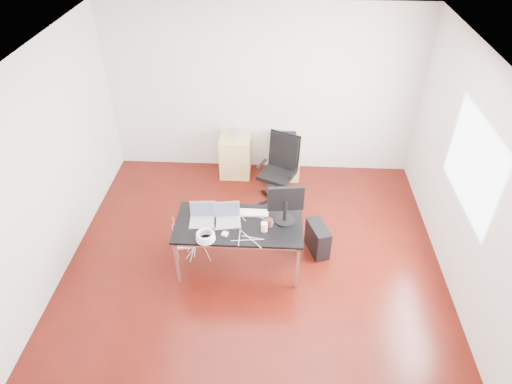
# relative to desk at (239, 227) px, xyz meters

# --- Properties ---
(room_shell) EXTENTS (5.00, 5.00, 5.00)m
(room_shell) POSITION_rel_desk_xyz_m (0.23, -0.04, 0.73)
(room_shell) COLOR #3E0C07
(room_shell) RESTS_ON ground
(desk) EXTENTS (1.60, 0.80, 0.73)m
(desk) POSITION_rel_desk_xyz_m (0.00, 0.00, 0.00)
(desk) COLOR black
(desk) RESTS_ON ground
(office_chair) EXTENTS (0.63, 0.65, 1.08)m
(office_chair) POSITION_rel_desk_xyz_m (0.50, 1.51, -0.07)
(office_chair) COLOR black
(office_chair) RESTS_ON ground
(filing_cabinet_left) EXTENTS (0.50, 0.50, 0.70)m
(filing_cabinet_left) POSITION_rel_desk_xyz_m (-0.25, 2.19, -0.33)
(filing_cabinet_left) COLOR tan
(filing_cabinet_left) RESTS_ON ground
(filing_cabinet_right) EXTENTS (0.50, 0.50, 0.70)m
(filing_cabinet_right) POSITION_rel_desk_xyz_m (0.58, 2.19, -0.33)
(filing_cabinet_right) COLOR tan
(filing_cabinet_right) RESTS_ON ground
(pc_tower) EXTENTS (0.34, 0.49, 0.44)m
(pc_tower) POSITION_rel_desk_xyz_m (1.04, 0.33, -0.46)
(pc_tower) COLOR black
(pc_tower) RESTS_ON ground
(wastebasket) EXTENTS (0.30, 0.30, 0.28)m
(wastebasket) POSITION_rel_desk_xyz_m (0.41, 1.81, -0.54)
(wastebasket) COLOR black
(wastebasket) RESTS_ON ground
(power_strip) EXTENTS (0.31, 0.11, 0.04)m
(power_strip) POSITION_rel_desk_xyz_m (-0.82, 0.28, -0.66)
(power_strip) COLOR white
(power_strip) RESTS_ON ground
(laptop_left) EXTENTS (0.35, 0.28, 0.23)m
(laptop_left) POSITION_rel_desk_xyz_m (-0.45, 0.03, 0.11)
(laptop_left) COLOR silver
(laptop_left) RESTS_ON desk
(laptop_right) EXTENTS (0.37, 0.30, 0.23)m
(laptop_right) POSITION_rel_desk_xyz_m (-0.15, 0.04, 0.11)
(laptop_right) COLOR silver
(laptop_right) RESTS_ON desk
(monitor) EXTENTS (0.45, 0.26, 0.51)m
(monitor) POSITION_rel_desk_xyz_m (0.57, 0.10, 0.34)
(monitor) COLOR black
(monitor) RESTS_ON desk
(keyboard) EXTENTS (0.44, 0.15, 0.02)m
(keyboard) POSITION_rel_desk_xyz_m (0.14, 0.21, 0.06)
(keyboard) COLOR white
(keyboard) RESTS_ON desk
(cup_white) EXTENTS (0.10, 0.10, 0.12)m
(cup_white) POSITION_rel_desk_xyz_m (0.32, -0.11, 0.11)
(cup_white) COLOR white
(cup_white) RESTS_ON desk
(cup_brown) EXTENTS (0.08, 0.08, 0.10)m
(cup_brown) POSITION_rel_desk_xyz_m (0.39, -0.02, 0.10)
(cup_brown) COLOR maroon
(cup_brown) RESTS_ON desk
(cable_coil) EXTENTS (0.24, 0.24, 0.11)m
(cable_coil) POSITION_rel_desk_xyz_m (-0.37, -0.32, 0.11)
(cable_coil) COLOR white
(cable_coil) RESTS_ON desk
(power_adapter) EXTENTS (0.09, 0.09, 0.03)m
(power_adapter) POSITION_rel_desk_xyz_m (-0.15, -0.22, 0.07)
(power_adapter) COLOR white
(power_adapter) RESTS_ON desk
(speaker) EXTENTS (0.10, 0.09, 0.18)m
(speaker) POSITION_rel_desk_xyz_m (-0.25, 2.18, 0.11)
(speaker) COLOR #9E9E9E
(speaker) RESTS_ON filing_cabinet_left
(navy_garment) EXTENTS (0.31, 0.26, 0.09)m
(navy_garment) POSITION_rel_desk_xyz_m (0.60, 2.17, 0.07)
(navy_garment) COLOR black
(navy_garment) RESTS_ON filing_cabinet_right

